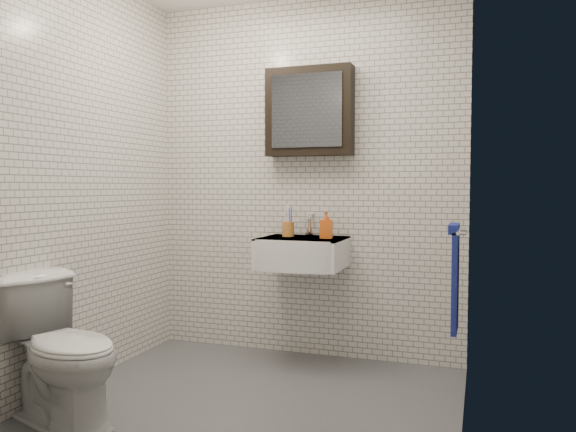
% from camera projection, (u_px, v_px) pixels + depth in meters
% --- Properties ---
extents(ground, '(2.20, 2.00, 0.01)m').
position_uv_depth(ground, '(251.00, 404.00, 3.06)').
color(ground, '#4C4E54').
rests_on(ground, ground).
extents(room_shell, '(2.22, 2.02, 2.51)m').
position_uv_depth(room_shell, '(250.00, 134.00, 2.98)').
color(room_shell, silver).
rests_on(room_shell, ground).
extents(washbasin, '(0.55, 0.50, 0.20)m').
position_uv_depth(washbasin, '(301.00, 252.00, 3.69)').
color(washbasin, white).
rests_on(washbasin, room_shell).
extents(faucet, '(0.06, 0.20, 0.15)m').
position_uv_depth(faucet, '(309.00, 226.00, 3.87)').
color(faucet, silver).
rests_on(faucet, washbasin).
extents(mirror_cabinet, '(0.60, 0.15, 0.60)m').
position_uv_depth(mirror_cabinet, '(309.00, 112.00, 3.83)').
color(mirror_cabinet, black).
rests_on(mirror_cabinet, room_shell).
extents(towel_rail, '(0.09, 0.30, 0.58)m').
position_uv_depth(towel_rail, '(455.00, 273.00, 3.01)').
color(towel_rail, silver).
rests_on(towel_rail, room_shell).
extents(toothbrush_cup, '(0.10, 0.10, 0.22)m').
position_uv_depth(toothbrush_cup, '(288.00, 228.00, 3.81)').
color(toothbrush_cup, '#C67B31').
rests_on(toothbrush_cup, washbasin).
extents(soap_bottle, '(0.09, 0.09, 0.18)m').
position_uv_depth(soap_bottle, '(326.00, 225.00, 3.67)').
color(soap_bottle, '#FF5A1A').
rests_on(soap_bottle, washbasin).
extents(toilet, '(0.83, 0.63, 0.75)m').
position_uv_depth(toilet, '(62.00, 350.00, 2.80)').
color(toilet, white).
rests_on(toilet, ground).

